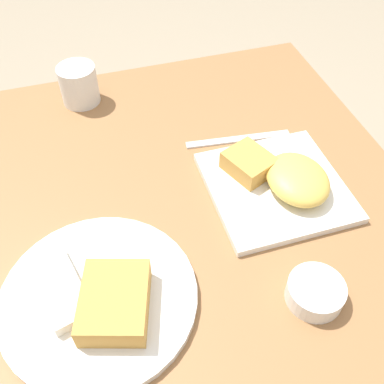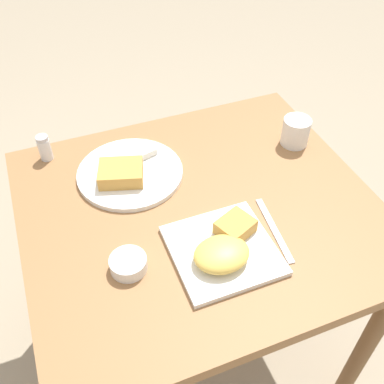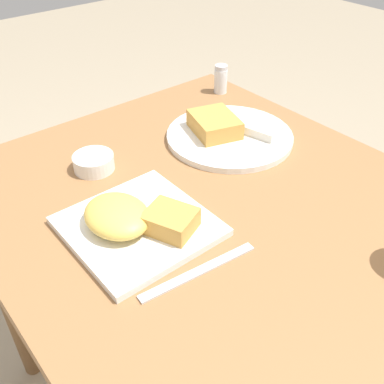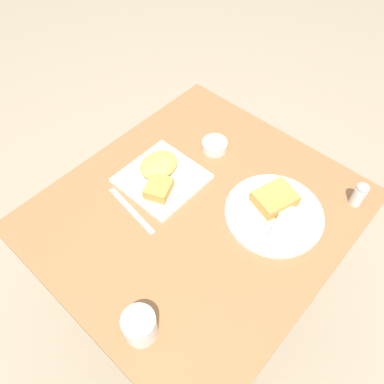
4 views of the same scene
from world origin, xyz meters
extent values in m
plane|color=gray|center=(0.00, 0.00, 0.00)|extent=(8.00, 8.00, 0.00)
cube|color=olive|center=(0.00, 0.00, 0.71)|extent=(0.90, 0.81, 0.04)
cylinder|color=brown|center=(0.39, -0.34, 0.34)|extent=(0.05, 0.05, 0.69)
cylinder|color=brown|center=(-0.39, 0.34, 0.34)|extent=(0.05, 0.05, 0.69)
cylinder|color=brown|center=(0.39, 0.34, 0.34)|extent=(0.05, 0.05, 0.69)
cube|color=white|center=(-0.01, -0.16, 0.73)|extent=(0.24, 0.24, 0.01)
ellipsoid|color=#E5BC51|center=(-0.02, -0.19, 0.76)|extent=(0.13, 0.11, 0.04)
cube|color=gold|center=(0.04, -0.12, 0.76)|extent=(0.10, 0.10, 0.04)
cylinder|color=white|center=(-0.13, 0.18, 0.73)|extent=(0.29, 0.29, 0.01)
cube|color=gold|center=(-0.16, 0.16, 0.76)|extent=(0.14, 0.12, 0.04)
cube|color=silver|center=(-0.11, 0.23, 0.75)|extent=(0.14, 0.09, 0.02)
cylinder|color=white|center=(-0.22, -0.12, 0.74)|extent=(0.08, 0.08, 0.03)
cylinder|color=#D1B775|center=(-0.22, -0.12, 0.75)|extent=(0.07, 0.07, 0.00)
cylinder|color=white|center=(-0.34, 0.34, 0.76)|extent=(0.04, 0.04, 0.07)
cylinder|color=white|center=(-0.34, 0.34, 0.74)|extent=(0.03, 0.03, 0.04)
cylinder|color=silver|center=(-0.34, 0.34, 0.79)|extent=(0.03, 0.03, 0.01)
cube|color=silver|center=(0.14, -0.14, 0.73)|extent=(0.04, 0.21, 0.00)
cylinder|color=white|center=(0.36, 0.14, 0.76)|extent=(0.08, 0.08, 0.08)
camera|label=1|loc=(-0.48, 0.15, 1.32)|focal=42.00mm
camera|label=2|loc=(-0.31, -0.74, 1.56)|focal=42.00mm
camera|label=3|loc=(0.51, -0.46, 1.25)|focal=42.00mm
camera|label=4|loc=(0.48, 0.42, 1.65)|focal=35.00mm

